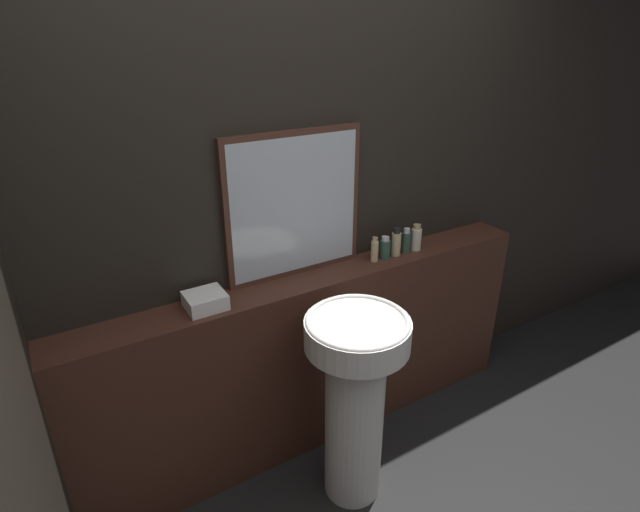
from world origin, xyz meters
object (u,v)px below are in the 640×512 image
at_px(lotion_bottle, 396,243).
at_px(hand_soap_bottle, 416,238).
at_px(mirror, 295,206).
at_px(shampoo_bottle, 375,250).
at_px(body_wash_bottle, 406,241).
at_px(conditioner_bottle, 385,248).
at_px(pedestal_sink, 355,393).
at_px(towel_stack, 205,301).

bearing_deg(lotion_bottle, hand_soap_bottle, 0.00).
distance_m(mirror, hand_soap_bottle, 0.73).
bearing_deg(mirror, shampoo_bottle, -12.58).
xyz_separation_m(body_wash_bottle, hand_soap_bottle, (0.07, 0.00, 0.00)).
distance_m(conditioner_bottle, body_wash_bottle, 0.14).
relative_size(pedestal_sink, hand_soap_bottle, 6.78).
xyz_separation_m(mirror, conditioner_bottle, (0.47, -0.09, -0.28)).
height_order(body_wash_bottle, hand_soap_bottle, hand_soap_bottle).
bearing_deg(mirror, hand_soap_bottle, -7.56).
bearing_deg(hand_soap_bottle, mirror, 172.44).
bearing_deg(pedestal_sink, towel_stack, 140.86).
relative_size(towel_stack, lotion_bottle, 1.10).
height_order(shampoo_bottle, lotion_bottle, lotion_bottle).
distance_m(pedestal_sink, hand_soap_bottle, 0.89).
bearing_deg(conditioner_bottle, lotion_bottle, 0.00).
bearing_deg(towel_stack, pedestal_sink, -39.14).
relative_size(towel_stack, hand_soap_bottle, 1.16).
bearing_deg(hand_soap_bottle, towel_stack, -180.00).
height_order(shampoo_bottle, hand_soap_bottle, hand_soap_bottle).
bearing_deg(towel_stack, lotion_bottle, 0.00).
distance_m(conditioner_bottle, hand_soap_bottle, 0.21).
bearing_deg(body_wash_bottle, lotion_bottle, 180.00).
bearing_deg(conditioner_bottle, pedestal_sink, -138.23).
height_order(mirror, conditioner_bottle, mirror).
bearing_deg(pedestal_sink, conditioner_bottle, 41.77).
relative_size(mirror, conditioner_bottle, 5.83).
xyz_separation_m(lotion_bottle, body_wash_bottle, (0.07, 0.00, -0.01)).
bearing_deg(pedestal_sink, shampoo_bottle, 46.27).
bearing_deg(conditioner_bottle, towel_stack, 180.00).
xyz_separation_m(mirror, hand_soap_bottle, (0.67, -0.09, -0.27)).
xyz_separation_m(mirror, shampoo_bottle, (0.40, -0.09, -0.28)).
height_order(mirror, body_wash_bottle, mirror).
bearing_deg(shampoo_bottle, conditioner_bottle, 0.00).
bearing_deg(mirror, pedestal_sink, -88.47).
distance_m(pedestal_sink, towel_stack, 0.76).
xyz_separation_m(shampoo_bottle, conditioner_bottle, (0.07, 0.00, -0.00)).
distance_m(conditioner_bottle, lotion_bottle, 0.07).
relative_size(shampoo_bottle, hand_soap_bottle, 0.91).
relative_size(pedestal_sink, shampoo_bottle, 7.44).
xyz_separation_m(pedestal_sink, body_wash_bottle, (0.59, 0.40, 0.45)).
height_order(shampoo_bottle, body_wash_bottle, body_wash_bottle).
relative_size(towel_stack, conditioner_bottle, 1.39).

